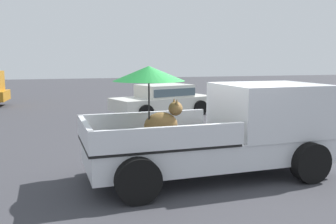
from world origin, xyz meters
name	(u,v)px	position (x,y,z in m)	size (l,w,h in m)	color
ground_plane	(208,176)	(0.00, 0.00, 0.00)	(80.00, 80.00, 0.00)	#38383D
pickup_truck_main	(227,129)	(0.41, 0.01, 0.98)	(5.11, 2.37, 2.30)	black
parked_sedan_near	(163,98)	(1.38, 8.35, 0.74)	(4.63, 2.97, 1.33)	black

